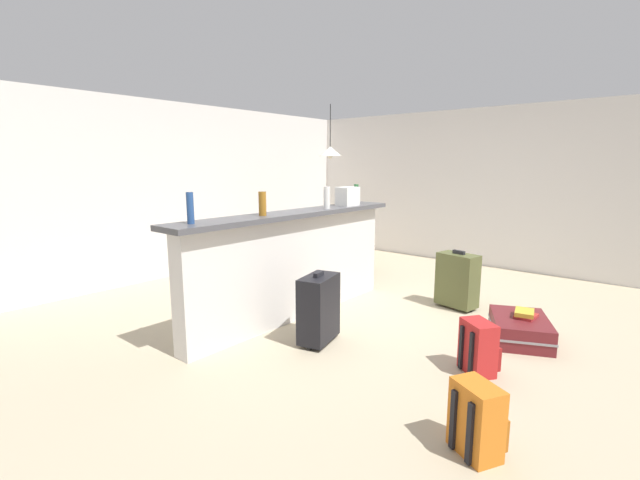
{
  "coord_description": "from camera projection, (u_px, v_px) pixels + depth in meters",
  "views": [
    {
      "loc": [
        -3.96,
        -2.65,
        1.63
      ],
      "look_at": [
        -0.01,
        0.66,
        0.72
      ],
      "focal_mm": 24.28,
      "sensor_mm": 36.0,
      "label": 1
    }
  ],
  "objects": [
    {
      "name": "grocery_bag",
      "position": [
        348.0,
        196.0,
        5.11
      ],
      "size": [
        0.26,
        0.18,
        0.22
      ],
      "primitive_type": "cube",
      "color": "silver",
      "rests_on": "bar_countertop"
    },
    {
      "name": "wall_right",
      "position": [
        454.0,
        187.0,
        7.22
      ],
      "size": [
        0.1,
        6.0,
        2.5
      ],
      "primitive_type": "cube",
      "color": "silver",
      "rests_on": "ground_plane"
    },
    {
      "name": "bottle_amber",
      "position": [
        262.0,
        204.0,
        4.12
      ],
      "size": [
        0.07,
        0.07,
        0.23
      ],
      "primitive_type": "cylinder",
      "color": "#9E661E",
      "rests_on": "bar_countertop"
    },
    {
      "name": "dining_chair_near_partition",
      "position": [
        352.0,
        240.0,
        6.41
      ],
      "size": [
        0.41,
        0.41,
        0.93
      ],
      "color": "black",
      "rests_on": "ground_plane"
    },
    {
      "name": "dining_table",
      "position": [
        329.0,
        228.0,
        6.77
      ],
      "size": [
        1.1,
        0.8,
        0.74
      ],
      "color": "brown",
      "rests_on": "ground_plane"
    },
    {
      "name": "backpack_red",
      "position": [
        479.0,
        348.0,
        3.4
      ],
      "size": [
        0.33,
        0.34,
        0.42
      ],
      "color": "red",
      "rests_on": "ground_plane"
    },
    {
      "name": "ground_plane",
      "position": [
        365.0,
        310.0,
        4.95
      ],
      "size": [
        13.0,
        13.0,
        0.05
      ],
      "primitive_type": "cube",
      "color": "#BCAD8E"
    },
    {
      "name": "pendant_lamp",
      "position": [
        330.0,
        151.0,
        6.5
      ],
      "size": [
        0.34,
        0.34,
        0.8
      ],
      "color": "black"
    },
    {
      "name": "suitcase_upright_black",
      "position": [
        319.0,
        308.0,
        3.95
      ],
      "size": [
        0.49,
        0.34,
        0.67
      ],
      "color": "black",
      "rests_on": "ground_plane"
    },
    {
      "name": "bottle_green",
      "position": [
        356.0,
        194.0,
        5.43
      ],
      "size": [
        0.06,
        0.06,
        0.24
      ],
      "primitive_type": "cylinder",
      "color": "#2D6B38",
      "rests_on": "bar_countertop"
    },
    {
      "name": "bottle_blue",
      "position": [
        190.0,
        208.0,
        3.55
      ],
      "size": [
        0.06,
        0.06,
        0.26
      ],
      "primitive_type": "cylinder",
      "color": "#284C89",
      "rests_on": "bar_countertop"
    },
    {
      "name": "book_stack",
      "position": [
        525.0,
        314.0,
        4.02
      ],
      "size": [
        0.25,
        0.2,
        0.07
      ],
      "color": "#AD2D2D",
      "rests_on": "suitcase_flat_maroon"
    },
    {
      "name": "suitcase_upright_olive",
      "position": [
        457.0,
        280.0,
        4.91
      ],
      "size": [
        0.32,
        0.48,
        0.67
      ],
      "color": "#51562D",
      "rests_on": "ground_plane"
    },
    {
      "name": "partition_half_wall",
      "position": [
        295.0,
        267.0,
        4.59
      ],
      "size": [
        2.8,
        0.2,
        1.09
      ],
      "primitive_type": "cube",
      "color": "silver",
      "rests_on": "ground_plane"
    },
    {
      "name": "bar_countertop",
      "position": [
        294.0,
        214.0,
        4.49
      ],
      "size": [
        2.96,
        0.4,
        0.05
      ],
      "primitive_type": "cube",
      "color": "#4C4C51",
      "rests_on": "partition_half_wall"
    },
    {
      "name": "wall_back",
      "position": [
        202.0,
        189.0,
        6.66
      ],
      "size": [
        6.6,
        0.1,
        2.5
      ],
      "primitive_type": "cube",
      "color": "silver",
      "rests_on": "ground_plane"
    },
    {
      "name": "backpack_orange",
      "position": [
        477.0,
        420.0,
        2.44
      ],
      "size": [
        0.32,
        0.33,
        0.42
      ],
      "color": "orange",
      "rests_on": "ground_plane"
    },
    {
      "name": "suitcase_flat_maroon",
      "position": [
        520.0,
        329.0,
        4.04
      ],
      "size": [
        0.89,
        0.73,
        0.22
      ],
      "color": "maroon",
      "rests_on": "ground_plane"
    },
    {
      "name": "bottle_white",
      "position": [
        327.0,
        198.0,
        4.76
      ],
      "size": [
        0.07,
        0.07,
        0.24
      ],
      "primitive_type": "cylinder",
      "color": "silver",
      "rests_on": "bar_countertop"
    }
  ]
}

